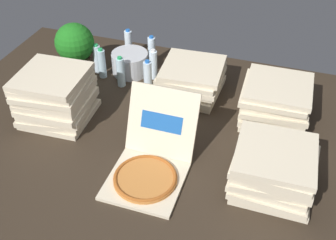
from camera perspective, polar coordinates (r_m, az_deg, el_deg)
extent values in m
cube|color=#2D2319|center=(2.56, -0.70, -3.94)|extent=(3.20, 2.40, 0.02)
cube|color=beige|center=(2.35, -3.16, -8.39)|extent=(0.42, 0.42, 0.02)
cylinder|color=#B77033|center=(2.33, -3.18, -8.07)|extent=(0.36, 0.36, 0.02)
torus|color=#9C501E|center=(2.33, -3.19, -7.92)|extent=(0.36, 0.36, 0.02)
cube|color=beige|center=(2.41, -0.85, -0.27)|extent=(0.42, 0.18, 0.39)
cube|color=#19519E|center=(2.40, -0.92, -0.32)|extent=(0.25, 0.04, 0.10)
cube|color=beige|center=(3.02, 3.07, 4.21)|extent=(0.43, 0.43, 0.04)
cube|color=#19519E|center=(3.00, 3.08, 4.52)|extent=(0.27, 0.09, 0.00)
cube|color=beige|center=(2.99, 3.08, 4.66)|extent=(0.44, 0.44, 0.04)
cube|color=#19519E|center=(2.97, 3.10, 4.98)|extent=(0.27, 0.09, 0.00)
cube|color=beige|center=(2.98, 3.13, 5.44)|extent=(0.42, 0.42, 0.04)
cube|color=#19519E|center=(2.97, 3.14, 5.76)|extent=(0.27, 0.08, 0.00)
cube|color=beige|center=(2.94, 3.32, 5.82)|extent=(0.42, 0.42, 0.04)
cube|color=#19519E|center=(2.93, 3.34, 6.14)|extent=(0.27, 0.08, 0.00)
cube|color=beige|center=(2.93, 3.15, 6.51)|extent=(0.42, 0.42, 0.04)
cube|color=#19519E|center=(2.92, 3.16, 6.84)|extent=(0.27, 0.08, 0.00)
cube|color=beige|center=(2.91, 3.45, 7.19)|extent=(0.44, 0.44, 0.04)
cube|color=beige|center=(2.88, -14.67, 0.82)|extent=(0.44, 0.44, 0.04)
cube|color=beige|center=(2.86, -15.15, 1.44)|extent=(0.48, 0.48, 0.04)
cube|color=#19519E|center=(2.85, -15.22, 1.76)|extent=(0.28, 0.12, 0.00)
cube|color=beige|center=(2.83, -14.88, 2.05)|extent=(0.46, 0.46, 0.04)
cube|color=beige|center=(2.81, -15.12, 2.51)|extent=(0.44, 0.44, 0.04)
cube|color=#19519E|center=(2.79, -15.18, 2.84)|extent=(0.27, 0.09, 0.00)
cube|color=beige|center=(2.80, -15.31, 3.35)|extent=(0.45, 0.45, 0.04)
cube|color=beige|center=(2.78, -15.38, 3.98)|extent=(0.45, 0.45, 0.04)
cube|color=#19519E|center=(2.77, -15.45, 4.31)|extent=(0.28, 0.09, 0.00)
cube|color=beige|center=(2.75, -15.65, 4.42)|extent=(0.46, 0.46, 0.04)
cube|color=beige|center=(2.74, -15.80, 5.24)|extent=(0.45, 0.45, 0.04)
cube|color=beige|center=(2.72, -15.91, 5.83)|extent=(0.44, 0.44, 0.04)
cube|color=beige|center=(2.39, 14.21, -8.50)|extent=(0.42, 0.42, 0.04)
cube|color=beige|center=(2.36, 14.23, -8.04)|extent=(0.44, 0.44, 0.04)
cube|color=#19519E|center=(2.34, 14.31, -7.70)|extent=(0.27, 0.09, 0.00)
cube|color=beige|center=(2.35, 14.16, -7.06)|extent=(0.44, 0.44, 0.04)
cube|color=beige|center=(2.32, 14.23, -6.46)|extent=(0.44, 0.44, 0.04)
cube|color=beige|center=(2.29, 14.77, -5.89)|extent=(0.43, 0.43, 0.04)
cube|color=beige|center=(2.26, 14.57, -5.25)|extent=(0.43, 0.43, 0.04)
cube|color=beige|center=(2.24, 14.74, -4.56)|extent=(0.43, 0.43, 0.04)
cube|color=beige|center=(2.86, 14.17, 0.71)|extent=(0.45, 0.45, 0.04)
cube|color=beige|center=(2.83, 14.33, 1.21)|extent=(0.44, 0.44, 0.04)
cube|color=#19519E|center=(2.82, 14.39, 1.54)|extent=(0.27, 0.09, 0.00)
cube|color=beige|center=(2.82, 14.58, 1.96)|extent=(0.42, 0.42, 0.04)
cube|color=beige|center=(2.79, 14.60, 2.40)|extent=(0.45, 0.45, 0.04)
cube|color=beige|center=(2.79, 14.68, 3.26)|extent=(0.44, 0.44, 0.04)
cube|color=beige|center=(2.75, 14.61, 3.75)|extent=(0.43, 0.43, 0.04)
cube|color=#19519E|center=(2.74, 14.68, 4.09)|extent=(0.27, 0.08, 0.00)
cube|color=beige|center=(2.74, 15.11, 4.45)|extent=(0.42, 0.42, 0.04)
cylinder|color=#B7BABF|center=(3.22, -5.28, 7.87)|extent=(0.28, 0.28, 0.17)
cylinder|color=silver|center=(3.17, -9.14, 7.70)|extent=(0.06, 0.06, 0.23)
cylinder|color=#239951|center=(3.11, -9.37, 9.60)|extent=(0.03, 0.03, 0.02)
cylinder|color=silver|center=(2.99, -2.82, 6.10)|extent=(0.06, 0.06, 0.23)
cylinder|color=blue|center=(2.93, -2.90, 8.09)|extent=(0.03, 0.03, 0.02)
cylinder|color=white|center=(3.42, -5.48, 10.43)|extent=(0.06, 0.06, 0.23)
cylinder|color=blue|center=(3.36, -5.61, 12.24)|extent=(0.03, 0.03, 0.02)
cylinder|color=silver|center=(3.31, -2.27, 9.56)|extent=(0.06, 0.06, 0.23)
cylinder|color=blue|center=(3.25, -2.33, 11.41)|extent=(0.03, 0.03, 0.02)
cylinder|color=silver|center=(3.12, -2.04, 7.65)|extent=(0.06, 0.06, 0.23)
cylinder|color=white|center=(3.06, -2.09, 9.58)|extent=(0.03, 0.03, 0.02)
cylinder|color=silver|center=(3.05, -6.56, 6.59)|extent=(0.06, 0.06, 0.23)
cylinder|color=#239951|center=(2.99, -6.73, 8.54)|extent=(0.03, 0.03, 0.02)
cylinder|color=silver|center=(3.24, -9.76, 8.29)|extent=(0.06, 0.06, 0.23)
cylinder|color=#239951|center=(3.18, -10.00, 10.16)|extent=(0.03, 0.03, 0.02)
cylinder|color=#513323|center=(3.31, -12.36, 7.59)|extent=(0.21, 0.21, 0.12)
sphere|color=#1A6819|center=(3.22, -12.81, 10.41)|extent=(0.29, 0.29, 0.29)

